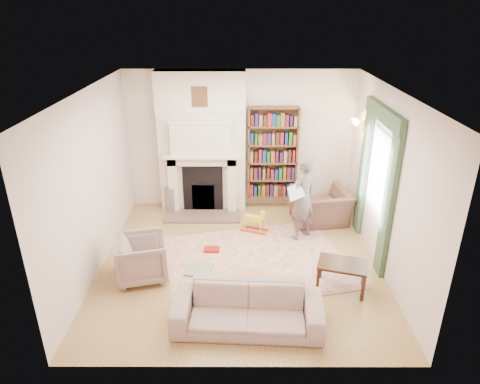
{
  "coord_description": "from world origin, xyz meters",
  "views": [
    {
      "loc": [
        0.01,
        -6.02,
        3.92
      ],
      "look_at": [
        0.0,
        0.25,
        1.15
      ],
      "focal_mm": 32.0,
      "sensor_mm": 36.0,
      "label": 1
    }
  ],
  "objects_px": {
    "man_reading": "(303,198)",
    "sofa": "(247,308)",
    "coffee_table": "(341,276)",
    "rocking_horse": "(254,221)",
    "armchair_reading": "(321,207)",
    "armchair_left": "(142,258)",
    "bookcase": "(273,153)",
    "paraffin_heater": "(171,199)"
  },
  "relations": [
    {
      "from": "man_reading",
      "to": "armchair_reading",
      "type": "bearing_deg",
      "value": -167.79
    },
    {
      "from": "armchair_reading",
      "to": "armchair_left",
      "type": "relative_size",
      "value": 1.37
    },
    {
      "from": "sofa",
      "to": "paraffin_heater",
      "type": "distance_m",
      "value": 3.73
    },
    {
      "from": "bookcase",
      "to": "man_reading",
      "type": "xyz_separation_m",
      "value": [
        0.45,
        -1.32,
        -0.39
      ]
    },
    {
      "from": "bookcase",
      "to": "paraffin_heater",
      "type": "bearing_deg",
      "value": -172.99
    },
    {
      "from": "armchair_reading",
      "to": "man_reading",
      "type": "xyz_separation_m",
      "value": [
        -0.45,
        -0.6,
        0.45
      ]
    },
    {
      "from": "bookcase",
      "to": "rocking_horse",
      "type": "xyz_separation_m",
      "value": [
        -0.39,
        -1.1,
        -0.95
      ]
    },
    {
      "from": "armchair_left",
      "to": "rocking_horse",
      "type": "relative_size",
      "value": 1.5
    },
    {
      "from": "coffee_table",
      "to": "rocking_horse",
      "type": "distance_m",
      "value": 2.15
    },
    {
      "from": "armchair_left",
      "to": "man_reading",
      "type": "xyz_separation_m",
      "value": [
        2.61,
        1.24,
        0.45
      ]
    },
    {
      "from": "bookcase",
      "to": "paraffin_heater",
      "type": "distance_m",
      "value": 2.26
    },
    {
      "from": "bookcase",
      "to": "coffee_table",
      "type": "bearing_deg",
      "value": -73.44
    },
    {
      "from": "paraffin_heater",
      "to": "rocking_horse",
      "type": "bearing_deg",
      "value": -26.88
    },
    {
      "from": "man_reading",
      "to": "paraffin_heater",
      "type": "height_order",
      "value": "man_reading"
    },
    {
      "from": "bookcase",
      "to": "rocking_horse",
      "type": "bearing_deg",
      "value": -109.41
    },
    {
      "from": "armchair_left",
      "to": "paraffin_heater",
      "type": "height_order",
      "value": "armchair_left"
    },
    {
      "from": "coffee_table",
      "to": "rocking_horse",
      "type": "relative_size",
      "value": 1.39
    },
    {
      "from": "armchair_reading",
      "to": "armchair_left",
      "type": "xyz_separation_m",
      "value": [
        -3.06,
        -1.84,
        0.01
      ]
    },
    {
      "from": "paraffin_heater",
      "to": "armchair_reading",
      "type": "bearing_deg",
      "value": -8.95
    },
    {
      "from": "armchair_left",
      "to": "armchair_reading",
      "type": "bearing_deg",
      "value": -73.27
    },
    {
      "from": "armchair_left",
      "to": "rocking_horse",
      "type": "height_order",
      "value": "armchair_left"
    },
    {
      "from": "coffee_table",
      "to": "paraffin_heater",
      "type": "height_order",
      "value": "paraffin_heater"
    },
    {
      "from": "sofa",
      "to": "man_reading",
      "type": "distance_m",
      "value": 2.6
    },
    {
      "from": "armchair_left",
      "to": "rocking_horse",
      "type": "bearing_deg",
      "value": -64.81
    },
    {
      "from": "armchair_left",
      "to": "man_reading",
      "type": "relative_size",
      "value": 0.48
    },
    {
      "from": "rocking_horse",
      "to": "armchair_left",
      "type": "bearing_deg",
      "value": -119.07
    },
    {
      "from": "man_reading",
      "to": "rocking_horse",
      "type": "relative_size",
      "value": 3.14
    },
    {
      "from": "armchair_left",
      "to": "man_reading",
      "type": "bearing_deg",
      "value": -78.88
    },
    {
      "from": "man_reading",
      "to": "paraffin_heater",
      "type": "bearing_deg",
      "value": -63.95
    },
    {
      "from": "armchair_reading",
      "to": "armchair_left",
      "type": "height_order",
      "value": "armchair_left"
    },
    {
      "from": "armchair_reading",
      "to": "sofa",
      "type": "height_order",
      "value": "armchair_reading"
    },
    {
      "from": "bookcase",
      "to": "sofa",
      "type": "xyz_separation_m",
      "value": [
        -0.55,
        -3.67,
        -0.89
      ]
    },
    {
      "from": "armchair_left",
      "to": "coffee_table",
      "type": "xyz_separation_m",
      "value": [
        3.01,
        -0.3,
        -0.12
      ]
    },
    {
      "from": "man_reading",
      "to": "sofa",
      "type": "bearing_deg",
      "value": 25.97
    },
    {
      "from": "rocking_horse",
      "to": "coffee_table",
      "type": "bearing_deg",
      "value": -33.41
    },
    {
      "from": "armchair_left",
      "to": "paraffin_heater",
      "type": "bearing_deg",
      "value": -16.8
    },
    {
      "from": "man_reading",
      "to": "coffee_table",
      "type": "distance_m",
      "value": 1.69
    },
    {
      "from": "paraffin_heater",
      "to": "rocking_horse",
      "type": "xyz_separation_m",
      "value": [
        1.67,
        -0.85,
        -0.05
      ]
    },
    {
      "from": "sofa",
      "to": "paraffin_heater",
      "type": "relative_size",
      "value": 3.54
    },
    {
      "from": "bookcase",
      "to": "man_reading",
      "type": "bearing_deg",
      "value": -71.11
    },
    {
      "from": "armchair_left",
      "to": "sofa",
      "type": "height_order",
      "value": "armchair_left"
    },
    {
      "from": "armchair_left",
      "to": "paraffin_heater",
      "type": "xyz_separation_m",
      "value": [
        0.1,
        2.3,
        -0.07
      ]
    }
  ]
}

